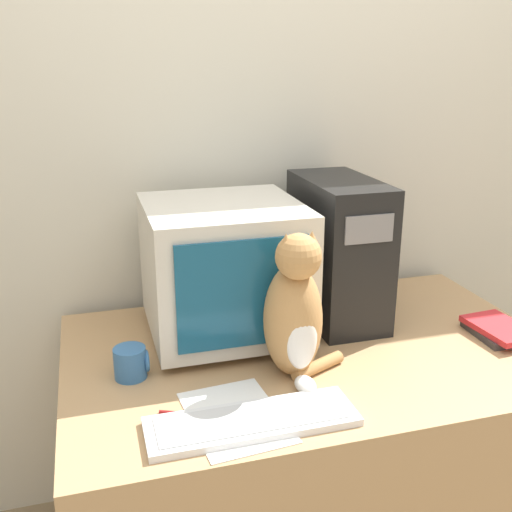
{
  "coord_description": "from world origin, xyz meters",
  "views": [
    {
      "loc": [
        -0.6,
        -1.02,
        1.57
      ],
      "look_at": [
        -0.17,
        0.47,
        1.04
      ],
      "focal_mm": 42.0,
      "sensor_mm": 36.0,
      "label": 1
    }
  ],
  "objects_px": {
    "computer_tower": "(338,250)",
    "pen": "(190,414)",
    "book_stack": "(499,330)",
    "keyboard": "(252,421)",
    "mug": "(131,363)",
    "crt_monitor": "(224,269)",
    "cat": "(295,313)"
  },
  "relations": [
    {
      "from": "book_stack",
      "to": "mug",
      "type": "height_order",
      "value": "mug"
    },
    {
      "from": "book_stack",
      "to": "mug",
      "type": "bearing_deg",
      "value": 176.69
    },
    {
      "from": "pen",
      "to": "crt_monitor",
      "type": "bearing_deg",
      "value": 66.08
    },
    {
      "from": "crt_monitor",
      "to": "computer_tower",
      "type": "xyz_separation_m",
      "value": [
        0.38,
        0.03,
        0.02
      ]
    },
    {
      "from": "crt_monitor",
      "to": "cat",
      "type": "xyz_separation_m",
      "value": [
        0.12,
        -0.3,
        -0.03
      ]
    },
    {
      "from": "book_stack",
      "to": "pen",
      "type": "distance_m",
      "value": 0.99
    },
    {
      "from": "computer_tower",
      "to": "book_stack",
      "type": "xyz_separation_m",
      "value": [
        0.41,
        -0.28,
        -0.21
      ]
    },
    {
      "from": "pen",
      "to": "computer_tower",
      "type": "bearing_deg",
      "value": 38.28
    },
    {
      "from": "computer_tower",
      "to": "pen",
      "type": "distance_m",
      "value": 0.75
    },
    {
      "from": "pen",
      "to": "mug",
      "type": "xyz_separation_m",
      "value": [
        -0.12,
        0.22,
        0.04
      ]
    },
    {
      "from": "mug",
      "to": "pen",
      "type": "bearing_deg",
      "value": -62.33
    },
    {
      "from": "keyboard",
      "to": "cat",
      "type": "distance_m",
      "value": 0.31
    },
    {
      "from": "crt_monitor",
      "to": "mug",
      "type": "distance_m",
      "value": 0.39
    },
    {
      "from": "keyboard",
      "to": "pen",
      "type": "height_order",
      "value": "keyboard"
    },
    {
      "from": "book_stack",
      "to": "mug",
      "type": "distance_m",
      "value": 1.09
    },
    {
      "from": "book_stack",
      "to": "computer_tower",
      "type": "bearing_deg",
      "value": 145.58
    },
    {
      "from": "computer_tower",
      "to": "mug",
      "type": "height_order",
      "value": "computer_tower"
    },
    {
      "from": "computer_tower",
      "to": "book_stack",
      "type": "distance_m",
      "value": 0.54
    },
    {
      "from": "computer_tower",
      "to": "pen",
      "type": "height_order",
      "value": "computer_tower"
    },
    {
      "from": "crt_monitor",
      "to": "book_stack",
      "type": "distance_m",
      "value": 0.85
    },
    {
      "from": "keyboard",
      "to": "book_stack",
      "type": "distance_m",
      "value": 0.88
    },
    {
      "from": "computer_tower",
      "to": "book_stack",
      "type": "bearing_deg",
      "value": -34.42
    },
    {
      "from": "crt_monitor",
      "to": "keyboard",
      "type": "distance_m",
      "value": 0.53
    },
    {
      "from": "crt_monitor",
      "to": "book_stack",
      "type": "bearing_deg",
      "value": -17.65
    },
    {
      "from": "crt_monitor",
      "to": "book_stack",
      "type": "xyz_separation_m",
      "value": [
        0.79,
        -0.25,
        -0.19
      ]
    },
    {
      "from": "crt_monitor",
      "to": "computer_tower",
      "type": "height_order",
      "value": "computer_tower"
    },
    {
      "from": "pen",
      "to": "cat",
      "type": "bearing_deg",
      "value": 21.1
    },
    {
      "from": "pen",
      "to": "book_stack",
      "type": "bearing_deg",
      "value": 9.25
    },
    {
      "from": "crt_monitor",
      "to": "cat",
      "type": "relative_size",
      "value": 1.13
    },
    {
      "from": "book_stack",
      "to": "keyboard",
      "type": "bearing_deg",
      "value": -164.43
    },
    {
      "from": "cat",
      "to": "mug",
      "type": "relative_size",
      "value": 4.39
    },
    {
      "from": "keyboard",
      "to": "cat",
      "type": "height_order",
      "value": "cat"
    }
  ]
}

